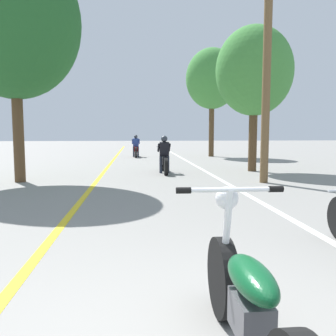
% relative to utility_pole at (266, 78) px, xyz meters
% --- Properties ---
extents(lane_stripe_center, '(0.14, 48.00, 0.01)m').
position_rel_utility_pole_xyz_m(lane_stripe_center, '(-5.05, 3.75, -3.09)').
color(lane_stripe_center, yellow).
rests_on(lane_stripe_center, ground).
extents(lane_stripe_edge, '(0.14, 48.00, 0.01)m').
position_rel_utility_pole_xyz_m(lane_stripe_edge, '(-1.15, 3.75, -3.09)').
color(lane_stripe_edge, white).
rests_on(lane_stripe_edge, ground).
extents(utility_pole, '(1.10, 0.24, 6.02)m').
position_rel_utility_pole_xyz_m(utility_pole, '(0.00, 0.00, 0.00)').
color(utility_pole, brown).
rests_on(utility_pole, ground).
extents(roadside_tree_right_near, '(2.94, 2.65, 5.52)m').
position_rel_utility_pole_xyz_m(roadside_tree_right_near, '(0.68, 3.11, 0.70)').
color(roadside_tree_right_near, '#513A23').
rests_on(roadside_tree_right_near, ground).
extents(roadside_tree_right_far, '(3.21, 2.89, 6.62)m').
position_rel_utility_pole_xyz_m(roadside_tree_right_far, '(0.86, 11.52, 1.65)').
color(roadside_tree_right_far, '#513A23').
rests_on(roadside_tree_right_far, ground).
extents(roadside_tree_left, '(3.88, 3.49, 6.95)m').
position_rel_utility_pole_xyz_m(roadside_tree_left, '(-7.36, 0.82, 1.61)').
color(roadside_tree_left, '#513A23').
rests_on(roadside_tree_left, ground).
extents(motorcycle_foreground, '(0.81, 2.07, 1.11)m').
position_rel_utility_pole_xyz_m(motorcycle_foreground, '(-3.14, -8.22, -2.67)').
color(motorcycle_foreground, black).
rests_on(motorcycle_foreground, ground).
extents(motorcycle_rider_lead, '(0.50, 2.13, 1.39)m').
position_rel_utility_pole_xyz_m(motorcycle_rider_lead, '(-2.78, 2.81, -2.57)').
color(motorcycle_rider_lead, black).
rests_on(motorcycle_rider_lead, ground).
extents(motorcycle_rider_far, '(0.50, 2.01, 1.35)m').
position_rel_utility_pole_xyz_m(motorcycle_rider_far, '(-3.82, 11.43, -2.58)').
color(motorcycle_rider_far, black).
rests_on(motorcycle_rider_far, ground).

